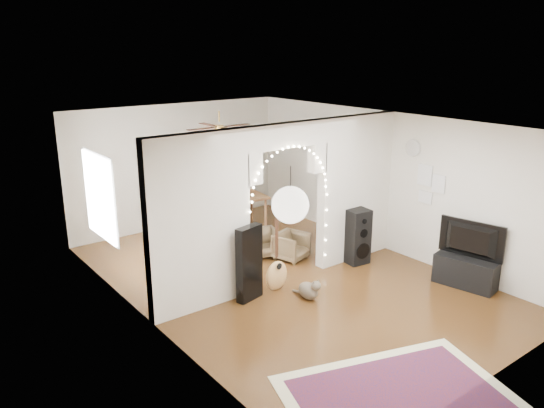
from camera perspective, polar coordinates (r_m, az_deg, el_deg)
floor at (r=9.27m, az=1.42°, el=-8.02°), size 7.50×7.50×0.00m
ceiling at (r=8.51m, az=1.55°, el=8.75°), size 5.00×7.50×0.02m
wall_back at (r=11.85m, az=-10.08°, el=4.09°), size 5.00×0.02×2.70m
wall_front at (r=6.52m, az=22.97°, el=-7.45°), size 5.00×0.02×2.70m
wall_left at (r=7.54m, az=-13.44°, el=-3.31°), size 0.02×7.50×2.70m
wall_right at (r=10.50m, az=12.13°, el=2.38°), size 0.02×7.50×2.70m
divider_wall at (r=8.77m, az=1.48°, el=0.47°), size 5.00×0.20×2.70m
fairy_lights at (r=8.64m, az=2.03°, el=1.08°), size 1.64×0.04×1.60m
window at (r=9.12m, az=-18.08°, el=0.75°), size 0.04×1.20×1.40m
wall_clock at (r=9.96m, az=14.94°, el=5.86°), size 0.03×0.31×0.31m
picture_frames at (r=9.86m, az=16.51°, el=2.04°), size 0.02×0.50×0.70m
paper_lantern at (r=5.60m, az=1.97°, el=-0.10°), size 0.40×0.40×0.40m
ceiling_fan at (r=10.16m, az=-5.69°, el=8.25°), size 1.10×1.10×0.30m
area_rug at (r=6.56m, az=13.94°, el=-19.90°), size 3.05×2.63×0.02m
guitar_case at (r=8.33m, az=-2.47°, el=-6.40°), size 0.49×0.25×1.22m
acoustic_guitar at (r=8.69m, az=0.50°, el=-6.46°), size 0.44×0.23×1.05m
tabby_cat at (r=8.53m, az=4.02°, el=-9.21°), size 0.29×0.58×0.38m
floor_speaker at (r=9.86m, az=9.18°, el=-3.48°), size 0.44×0.40×1.02m
media_console at (r=9.47m, az=20.09°, el=-6.89°), size 0.59×1.06×0.50m
tv at (r=9.27m, az=20.43°, el=-3.71°), size 0.35×1.08×0.62m
bookcase at (r=11.12m, az=-5.84°, el=-0.07°), size 1.34×0.35×1.38m
dining_table at (r=11.46m, az=-3.75°, el=0.45°), size 1.29×0.94×0.76m
flower_vase at (r=11.42m, az=-3.77°, el=1.26°), size 0.20×0.20×0.19m
dining_chair_left at (r=10.15m, az=-0.94°, el=-4.19°), size 0.70×0.71×0.52m
dining_chair_right at (r=9.99m, az=2.09°, el=-4.55°), size 0.69×0.70×0.52m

